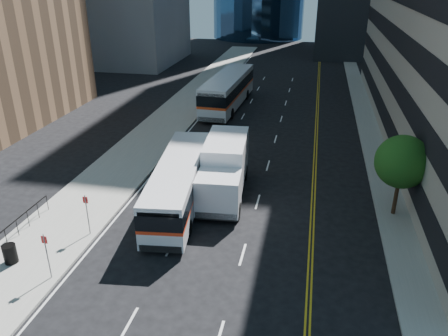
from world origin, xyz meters
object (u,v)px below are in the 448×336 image
Objects in this scene: street_tree at (402,162)px; bus_rear at (228,90)px; box_truck at (224,169)px; trash_can at (10,254)px; bus_front at (179,183)px.

bus_rear is (-14.72, 21.10, -1.72)m from street_tree.
trash_can is at bearing -137.72° from box_truck.
street_tree is 4.96× the size of trash_can.
bus_rear is at bearing 79.95° from trash_can.
street_tree is 0.65× the size of box_truck.
bus_rear is 30.89m from trash_can.
bus_rear is (-1.31, 22.54, 0.30)m from bus_front.
box_truck reaches higher than bus_front.
box_truck is 7.68× the size of trash_can.
box_truck reaches higher than trash_can.
trash_can is (-20.11, -9.30, -2.98)m from street_tree.
box_truck is (3.85, -20.55, 0.02)m from bus_rear.
box_truck is at bearing 46.82° from trash_can.
bus_rear is 1.74× the size of box_truck.
trash_can is (-9.23, -9.84, -1.28)m from box_truck.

